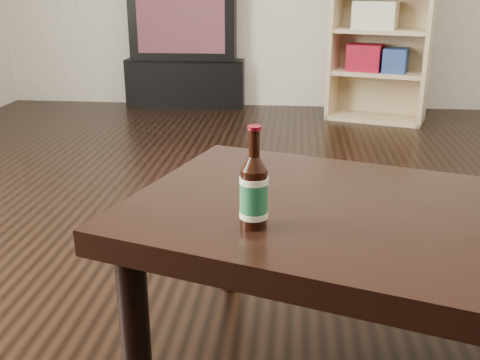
# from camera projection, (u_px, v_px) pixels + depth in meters

# --- Properties ---
(floor) EXTENTS (5.00, 6.00, 0.01)m
(floor) POSITION_uv_depth(u_px,v_px,m) (320.00, 302.00, 1.82)
(floor) COLOR black
(floor) RESTS_ON ground
(tv_stand) EXTENTS (0.96, 0.49, 0.38)m
(tv_stand) POSITION_uv_depth(u_px,v_px,m) (188.00, 80.00, 4.70)
(tv_stand) COLOR black
(tv_stand) RESTS_ON floor
(tv) EXTENTS (0.83, 0.53, 0.62)m
(tv) POSITION_uv_depth(u_px,v_px,m) (186.00, 18.00, 4.53)
(tv) COLOR black
(tv) RESTS_ON tv_stand
(bookshelf) EXTENTS (0.75, 0.51, 1.28)m
(bookshelf) POSITION_uv_depth(u_px,v_px,m) (381.00, 27.00, 3.98)
(bookshelf) COLOR #9F8A60
(bookshelf) RESTS_ON floor
(coffee_table) EXTENTS (1.41, 1.07, 0.47)m
(coffee_table) POSITION_uv_depth(u_px,v_px,m) (390.00, 238.00, 1.32)
(coffee_table) COLOR black
(coffee_table) RESTS_ON floor
(beer_bottle) EXTENTS (0.08, 0.08, 0.23)m
(beer_bottle) POSITION_uv_depth(u_px,v_px,m) (254.00, 192.00, 1.21)
(beer_bottle) COLOR black
(beer_bottle) RESTS_ON coffee_table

